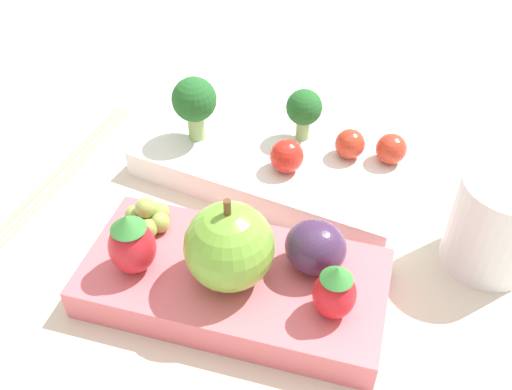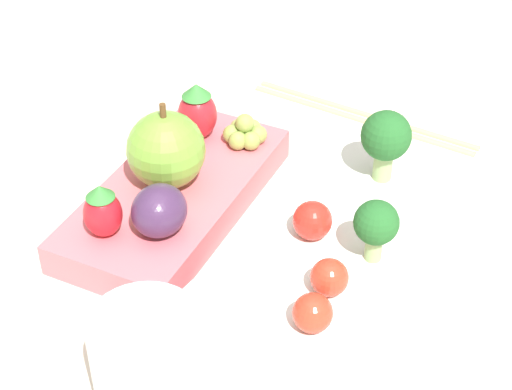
{
  "view_description": "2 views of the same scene",
  "coord_description": "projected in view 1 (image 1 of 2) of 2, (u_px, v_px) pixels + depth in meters",
  "views": [
    {
      "loc": [
        0.12,
        -0.29,
        0.32
      ],
      "look_at": [
        0.0,
        0.0,
        0.04
      ],
      "focal_mm": 40.0,
      "sensor_mm": 36.0,
      "label": 1
    },
    {
      "loc": [
        0.41,
        0.26,
        0.41
      ],
      "look_at": [
        0.0,
        0.0,
        0.04
      ],
      "focal_mm": 60.0,
      "sensor_mm": 36.0,
      "label": 2
    }
  ],
  "objects": [
    {
      "name": "ground_plane",
      "position": [
        253.0,
        230.0,
        0.44
      ],
      "size": [
        4.0,
        4.0,
        0.0
      ],
      "primitive_type": "plane",
      "color": "beige"
    },
    {
      "name": "bento_box_savoury",
      "position": [
        274.0,
        164.0,
        0.49
      ],
      "size": [
        0.23,
        0.12,
        0.02
      ],
      "color": "white",
      "rests_on": "ground_plane"
    },
    {
      "name": "bento_box_fruit",
      "position": [
        234.0,
        283.0,
        0.39
      ],
      "size": [
        0.21,
        0.12,
        0.03
      ],
      "color": "#DB6670",
      "rests_on": "ground_plane"
    },
    {
      "name": "broccoli_floret_0",
      "position": [
        194.0,
        102.0,
        0.47
      ],
      "size": [
        0.04,
        0.04,
        0.06
      ],
      "color": "#93B770",
      "rests_on": "bento_box_savoury"
    },
    {
      "name": "broccoli_floret_1",
      "position": [
        304.0,
        109.0,
        0.47
      ],
      "size": [
        0.03,
        0.03,
        0.05
      ],
      "color": "#93B770",
      "rests_on": "bento_box_savoury"
    },
    {
      "name": "cherry_tomato_0",
      "position": [
        287.0,
        156.0,
        0.45
      ],
      "size": [
        0.03,
        0.03,
        0.03
      ],
      "color": "red",
      "rests_on": "bento_box_savoury"
    },
    {
      "name": "cherry_tomato_1",
      "position": [
        350.0,
        144.0,
        0.47
      ],
      "size": [
        0.02,
        0.02,
        0.02
      ],
      "color": "red",
      "rests_on": "bento_box_savoury"
    },
    {
      "name": "cherry_tomato_2",
      "position": [
        391.0,
        149.0,
        0.46
      ],
      "size": [
        0.03,
        0.03,
        0.03
      ],
      "color": "red",
      "rests_on": "bento_box_savoury"
    },
    {
      "name": "apple",
      "position": [
        229.0,
        247.0,
        0.36
      ],
      "size": [
        0.06,
        0.06,
        0.07
      ],
      "color": "#70A838",
      "rests_on": "bento_box_fruit"
    },
    {
      "name": "strawberry_0",
      "position": [
        335.0,
        292.0,
        0.34
      ],
      "size": [
        0.03,
        0.03,
        0.04
      ],
      "color": "red",
      "rests_on": "bento_box_fruit"
    },
    {
      "name": "strawberry_1",
      "position": [
        132.0,
        244.0,
        0.37
      ],
      "size": [
        0.03,
        0.03,
        0.05
      ],
      "color": "red",
      "rests_on": "bento_box_fruit"
    },
    {
      "name": "plum",
      "position": [
        316.0,
        247.0,
        0.37
      ],
      "size": [
        0.04,
        0.04,
        0.04
      ],
      "color": "#42284C",
      "rests_on": "bento_box_fruit"
    },
    {
      "name": "grape_cluster",
      "position": [
        147.0,
        217.0,
        0.41
      ],
      "size": [
        0.04,
        0.03,
        0.03
      ],
      "color": "#8EA84C",
      "rests_on": "bento_box_fruit"
    },
    {
      "name": "drinking_cup",
      "position": [
        497.0,
        224.0,
        0.4
      ],
      "size": [
        0.06,
        0.06,
        0.07
      ],
      "color": "silver",
      "rests_on": "ground_plane"
    },
    {
      "name": "chopsticks_pair",
      "position": [
        62.0,
        171.0,
        0.49
      ],
      "size": [
        0.02,
        0.21,
        0.01
      ],
      "color": "tan",
      "rests_on": "ground_plane"
    }
  ]
}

